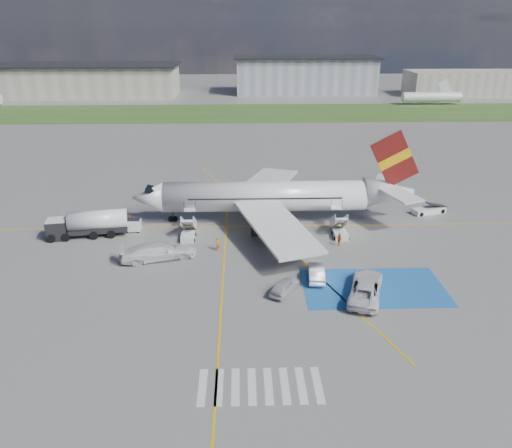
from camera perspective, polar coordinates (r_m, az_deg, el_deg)
The scene contains 23 objects.
ground at distance 53.16m, azimuth 1.67°, elevation -5.28°, with size 400.00×400.00×0.00m, color #60605E.
grass_strip at distance 144.12m, azimuth -0.57°, elevation 12.59°, with size 400.00×30.00×0.01m, color #2D4C1E.
taxiway_line_main at distance 64.01m, azimuth 1.05°, elevation -0.27°, with size 120.00×0.20×0.01m, color gold.
taxiway_line_cross at distance 44.52m, azimuth -4.13°, elevation -11.37°, with size 0.20×60.00×0.01m, color gold.
taxiway_line_diag at distance 64.01m, azimuth 1.05°, elevation -0.27°, with size 0.20×60.00×0.01m, color gold.
staging_box at distance 51.25m, azimuth 13.26°, elevation -7.06°, with size 14.00×8.00×0.01m, color #1B59A4.
crosswalk at distance 38.11m, azimuth 0.48°, elevation -18.03°, with size 9.00×4.00×0.01m.
terminal_west at distance 185.48m, azimuth -18.73°, elevation 15.24°, with size 60.00×22.00×10.00m, color gray.
terminal_centre at distance 184.35m, azimuth 5.63°, elevation 16.54°, with size 48.00×18.00×12.00m, color gray.
terminal_east at distance 192.67m, azimuth 22.89°, elevation 14.62°, with size 40.00×16.00×8.00m, color gray.
airliner at distance 64.74m, azimuth 2.32°, elevation 3.19°, with size 36.81×32.95×11.92m.
airstairs_fwd at distance 61.01m, azimuth -7.75°, elevation -1.04°, with size 1.90×5.20×3.60m.
airstairs_aft at distance 61.84m, azimuth 9.56°, elevation -0.82°, with size 1.90×5.20×3.60m.
fuel_tanker at distance 64.03m, azimuth -18.63°, elevation -0.20°, with size 9.68×3.99×3.21m.
gpu_cart at distance 64.15m, azimuth -13.89°, elevation -0.20°, with size 1.99×1.30×1.64m.
belt_loader at distance 72.29m, azimuth 19.16°, elevation 1.48°, with size 5.21×3.09×1.51m.
car_silver_a at distance 48.77m, azimuth 3.29°, elevation -7.12°, with size 1.65×4.10×1.40m, color #B5B7BD.
car_silver_b at distance 51.48m, azimuth 6.89°, elevation -5.51°, with size 1.57×4.50×1.48m, color #B8BCC0.
van_white_a at distance 49.16m, azimuth 12.48°, elevation -6.80°, with size 2.84×6.15×2.31m, color silver.
van_white_b at distance 56.01m, azimuth -11.15°, elevation -2.82°, with size 2.54×6.25×2.45m, color silver.
crew_fwd at distance 57.37m, azimuth -4.38°, elevation -2.31°, with size 0.56×0.37×1.54m, color #DD610B.
crew_nose at distance 65.10m, azimuth -14.31°, elevation 0.23°, with size 0.85×0.67×1.76m, color orange.
crew_aft at distance 59.12m, azimuth 9.50°, elevation -1.76°, with size 0.93×0.39×1.59m, color #DA500B.
Camera 1 is at (-3.01, -46.95, 24.76)m, focal length 35.00 mm.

